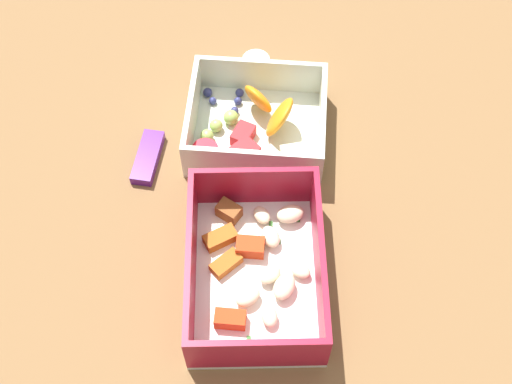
% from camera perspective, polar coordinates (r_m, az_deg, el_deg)
% --- Properties ---
extents(table_surface, '(0.80, 0.80, 0.02)m').
position_cam_1_polar(table_surface, '(0.79, 1.22, -0.31)').
color(table_surface, brown).
rests_on(table_surface, ground).
extents(pasta_container, '(0.20, 0.14, 0.07)m').
position_cam_1_polar(pasta_container, '(0.72, -0.05, -6.16)').
color(pasta_container, white).
rests_on(pasta_container, table_surface).
extents(fruit_bowl, '(0.14, 0.16, 0.06)m').
position_cam_1_polar(fruit_bowl, '(0.81, -0.07, 5.41)').
color(fruit_bowl, silver).
rests_on(fruit_bowl, table_surface).
extents(candy_bar, '(0.07, 0.03, 0.01)m').
position_cam_1_polar(candy_bar, '(0.81, -8.82, 2.81)').
color(candy_bar, '#51197A').
rests_on(candy_bar, table_surface).
extents(paper_cup_liner, '(0.03, 0.03, 0.02)m').
position_cam_1_polar(paper_cup_liner, '(0.89, -0.00, 10.47)').
color(paper_cup_liner, white).
rests_on(paper_cup_liner, table_surface).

